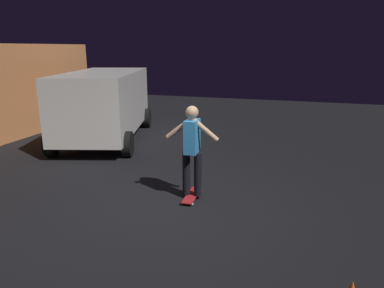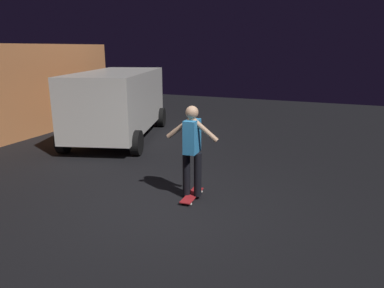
# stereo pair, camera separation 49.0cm
# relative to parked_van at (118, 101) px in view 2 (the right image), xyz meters

# --- Properties ---
(ground_plane) EXTENTS (28.00, 28.00, 0.00)m
(ground_plane) POSITION_rel_parked_van_xyz_m (-3.94, -3.51, -1.16)
(ground_plane) COLOR black
(parked_van) EXTENTS (4.95, 3.30, 2.03)m
(parked_van) POSITION_rel_parked_van_xyz_m (0.00, 0.00, 0.00)
(parked_van) COLOR silver
(parked_van) RESTS_ON ground_plane
(skateboard_ridden) EXTENTS (0.79, 0.25, 0.07)m
(skateboard_ridden) POSITION_rel_parked_van_xyz_m (-3.40, -3.83, -1.11)
(skateboard_ridden) COLOR #AD1E23
(skateboard_ridden) RESTS_ON ground_plane
(skater) EXTENTS (0.39, 0.98, 1.67)m
(skater) POSITION_rel_parked_van_xyz_m (-3.40, -3.83, -0.12)
(skater) COLOR black
(skater) RESTS_ON skateboard_ridden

